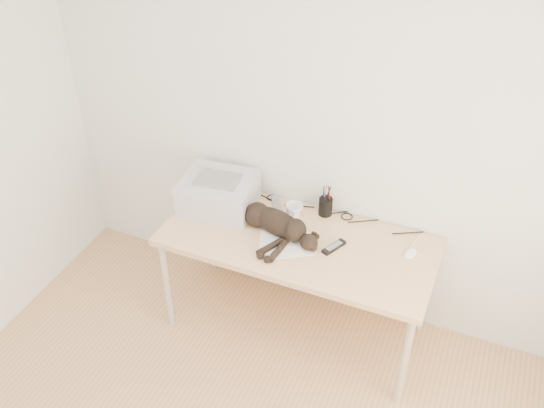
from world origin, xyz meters
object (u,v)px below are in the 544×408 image
at_px(printer, 219,193).
at_px(cat, 274,223).
at_px(pen_cup, 326,206).
at_px(desk, 303,248).
at_px(mug, 294,211).
at_px(mouse, 411,252).

height_order(printer, cat, printer).
xyz_separation_m(printer, pen_cup, (0.64, 0.18, -0.04)).
bearing_deg(cat, desk, 41.62).
xyz_separation_m(desk, cat, (-0.16, -0.08, 0.20)).
bearing_deg(cat, mug, 85.27).
bearing_deg(pen_cup, desk, -107.85).
height_order(printer, mouse, printer).
bearing_deg(pen_cup, cat, -128.27).
relative_size(desk, mouse, 15.54).
distance_m(pen_cup, mouse, 0.59).
bearing_deg(cat, printer, -179.13).
bearing_deg(mug, pen_cup, 34.51).
height_order(cat, mug, cat).
xyz_separation_m(desk, pen_cup, (0.07, 0.20, 0.19)).
distance_m(desk, cat, 0.27).
bearing_deg(mouse, printer, -161.63).
bearing_deg(mouse, mug, -166.51).
relative_size(cat, mug, 6.31).
height_order(desk, pen_cup, pen_cup).
relative_size(mug, mouse, 1.03).
xyz_separation_m(printer, mouse, (1.20, 0.02, -0.08)).
height_order(pen_cup, mouse, pen_cup).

